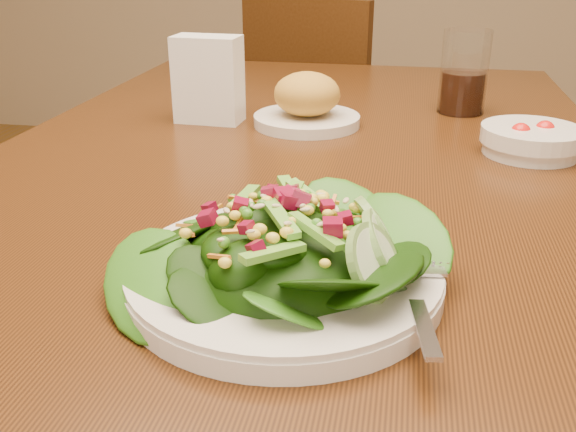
# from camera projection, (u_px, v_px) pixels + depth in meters

# --- Properties ---
(dining_table) EXTENTS (0.90, 1.40, 0.75)m
(dining_table) POSITION_uv_depth(u_px,v_px,m) (301.00, 216.00, 0.96)
(dining_table) COLOR #48240C
(dining_table) RESTS_ON ground_plane
(chair_far) EXTENTS (0.53, 0.53, 0.89)m
(chair_far) POSITION_uv_depth(u_px,v_px,m) (324.00, 137.00, 1.96)
(chair_far) COLOR #3A200B
(chair_far) RESTS_ON ground_plane
(salad_plate) EXTENTS (0.28, 0.28, 0.08)m
(salad_plate) POSITION_uv_depth(u_px,v_px,m) (295.00, 258.00, 0.55)
(salad_plate) COLOR silver
(salad_plate) RESTS_ON dining_table
(bread_plate) EXTENTS (0.17, 0.17, 0.09)m
(bread_plate) POSITION_uv_depth(u_px,v_px,m) (307.00, 104.00, 1.04)
(bread_plate) COLOR silver
(bread_plate) RESTS_ON dining_table
(tomato_bowl) EXTENTS (0.14, 0.14, 0.05)m
(tomato_bowl) POSITION_uv_depth(u_px,v_px,m) (531.00, 140.00, 0.90)
(tomato_bowl) COLOR silver
(tomato_bowl) RESTS_ON dining_table
(drinking_glass) EXTENTS (0.08, 0.08, 0.14)m
(drinking_glass) POSITION_uv_depth(u_px,v_px,m) (464.00, 78.00, 1.11)
(drinking_glass) COLOR silver
(drinking_glass) RESTS_ON dining_table
(napkin_holder) EXTENTS (0.11, 0.06, 0.14)m
(napkin_holder) POSITION_uv_depth(u_px,v_px,m) (208.00, 77.00, 1.05)
(napkin_holder) COLOR white
(napkin_holder) RESTS_ON dining_table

